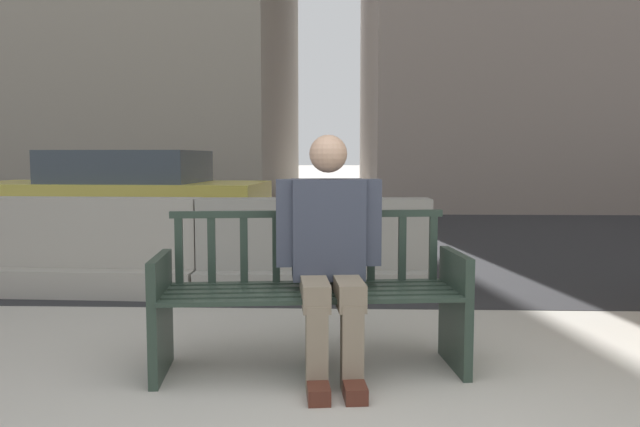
% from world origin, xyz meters
% --- Properties ---
extents(street_asphalt, '(120.00, 12.00, 0.01)m').
position_xyz_m(street_asphalt, '(0.00, 8.70, 0.00)').
color(street_asphalt, '#28282B').
rests_on(street_asphalt, ground).
extents(street_bench, '(1.74, 0.70, 0.88)m').
position_xyz_m(street_bench, '(-0.38, 1.29, 0.40)').
color(street_bench, '#28382D').
rests_on(street_bench, ground).
extents(seated_person, '(0.59, 0.75, 1.31)m').
position_xyz_m(seated_person, '(-0.27, 1.24, 0.69)').
color(seated_person, '#383D4C').
rests_on(seated_person, ground).
extents(jersey_barrier_centre, '(2.02, 0.76, 0.84)m').
position_xyz_m(jersey_barrier_centre, '(-0.45, 3.21, 0.34)').
color(jersey_barrier_centre, gray).
rests_on(jersey_barrier_centre, ground).
extents(jersey_barrier_left, '(2.03, 0.76, 0.84)m').
position_xyz_m(jersey_barrier_left, '(-2.45, 3.24, 0.34)').
color(jersey_barrier_left, '#9E998E').
rests_on(jersey_barrier_left, ground).
extents(car_taxi_near, '(4.51, 2.21, 1.30)m').
position_xyz_m(car_taxi_near, '(-3.57, 7.21, 0.66)').
color(car_taxi_near, '#DBC64C').
rests_on(car_taxi_near, ground).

